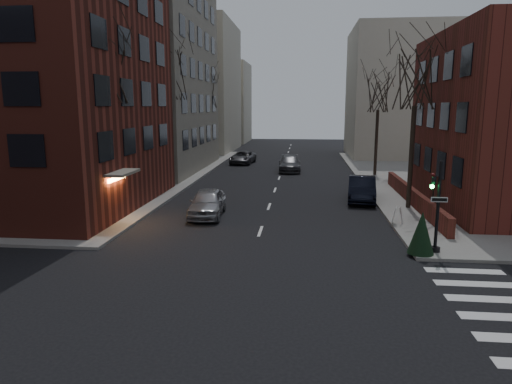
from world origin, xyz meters
TOP-DOWN VIEW (x-y plane):
  - ground at (0.00, 0.00)m, footprint 160.00×160.00m
  - building_left_brick at (-15.50, 16.50)m, footprint 15.00×15.00m
  - building_left_tan at (-17.00, 34.00)m, footprint 18.00×18.00m
  - low_wall_right at (9.30, 19.00)m, footprint 0.35×16.00m
  - building_distant_la at (-15.00, 55.00)m, footprint 14.00×16.00m
  - building_distant_ra at (15.00, 50.00)m, footprint 14.00×14.00m
  - building_distant_lb at (-13.00, 72.00)m, footprint 10.00×12.00m
  - traffic_signal at (7.94, 8.99)m, footprint 0.76×0.44m
  - tree_left_a at (-8.80, 14.00)m, footprint 4.18×4.18m
  - tree_left_b at (-8.80, 26.00)m, footprint 4.40×4.40m
  - tree_left_c at (-8.80, 40.00)m, footprint 3.96×3.96m
  - tree_right_a at (8.80, 18.00)m, footprint 3.96×3.96m
  - tree_right_b at (8.80, 32.00)m, footprint 3.74×3.74m
  - streetlamp_near at (-8.20, 22.00)m, footprint 0.36×0.36m
  - streetlamp_far at (-8.20, 42.00)m, footprint 0.36×0.36m
  - parked_sedan at (6.20, 20.42)m, footprint 2.33×5.28m
  - car_lane_silver at (-3.46, 15.06)m, footprint 2.14×4.79m
  - car_lane_gray at (0.80, 34.52)m, footprint 2.33×5.32m
  - car_lane_far at (-4.71, 40.20)m, footprint 2.80×5.25m
  - sandwich_board at (7.30, 13.72)m, footprint 0.57×0.68m
  - evergreen_shrub at (7.30, 8.66)m, footprint 1.23×1.23m

SIDE VIEW (x-z plane):
  - ground at x=0.00m, z-range 0.00..0.00m
  - sandwich_board at x=7.30m, z-range 0.15..1.09m
  - low_wall_right at x=9.30m, z-range 0.15..1.15m
  - car_lane_far at x=-4.71m, z-range 0.00..1.40m
  - car_lane_gray at x=0.80m, z-range 0.00..1.52m
  - car_lane_silver at x=-3.46m, z-range 0.00..1.60m
  - parked_sedan at x=6.20m, z-range 0.00..1.69m
  - evergreen_shrub at x=7.30m, z-range 0.15..2.01m
  - traffic_signal at x=7.94m, z-range -0.09..3.91m
  - streetlamp_near at x=-8.20m, z-range 1.10..7.38m
  - streetlamp_far at x=-8.20m, z-range 1.10..7.38m
  - building_distant_lb at x=-13.00m, z-range 0.00..14.00m
  - tree_right_b at x=8.80m, z-range 3.00..12.18m
  - building_distant_ra at x=15.00m, z-range 0.00..16.00m
  - tree_left_c at x=-8.80m, z-range 3.17..12.89m
  - tree_right_a at x=8.80m, z-range 3.17..12.89m
  - tree_left_a at x=-8.80m, z-range 3.34..13.60m
  - tree_left_b at x=-8.80m, z-range 3.51..14.31m
  - building_left_brick at x=-15.50m, z-range 0.00..18.00m
  - building_distant_la at x=-15.00m, z-range 0.00..18.00m
  - building_left_tan at x=-17.00m, z-range 0.00..28.00m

